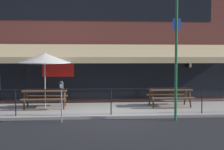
% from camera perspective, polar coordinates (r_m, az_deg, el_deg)
% --- Properties ---
extents(ground_plane, '(120.00, 120.00, 0.00)m').
position_cam_1_polar(ground_plane, '(11.33, -0.04, -8.03)').
color(ground_plane, black).
extents(patio_deck, '(15.00, 4.00, 0.10)m').
position_cam_1_polar(patio_deck, '(13.29, -0.75, -6.16)').
color(patio_deck, '#9E998E').
rests_on(patio_deck, ground).
extents(restaurant_building, '(15.00, 1.60, 6.73)m').
position_cam_1_polar(restaurant_building, '(15.38, -1.34, 7.40)').
color(restaurant_building, brown).
rests_on(restaurant_building, ground).
extents(patio_railing, '(13.84, 0.04, 0.97)m').
position_cam_1_polar(patio_railing, '(11.50, -0.16, -3.84)').
color(patio_railing, black).
rests_on(patio_railing, patio_deck).
extents(picnic_table_left, '(1.80, 1.42, 0.76)m').
position_cam_1_polar(picnic_table_left, '(13.33, -12.13, -3.36)').
color(picnic_table_left, brown).
rests_on(picnic_table_left, patio_deck).
extents(picnic_table_centre, '(1.80, 1.42, 0.76)m').
position_cam_1_polar(picnic_table_centre, '(13.71, 10.49, -3.16)').
color(picnic_table_centre, brown).
rests_on(picnic_table_centre, patio_deck).
extents(patio_umbrella_left, '(2.14, 2.14, 2.38)m').
position_cam_1_polar(patio_umbrella_left, '(13.27, -12.19, 2.99)').
color(patio_umbrella_left, '#B7B2A8').
rests_on(patio_umbrella_left, patio_deck).
extents(parking_meter_near, '(0.15, 0.16, 1.42)m').
position_cam_1_polar(parking_meter_near, '(10.66, -9.24, -2.54)').
color(parking_meter_near, gray).
rests_on(parking_meter_near, ground).
extents(street_sign_pole, '(0.28, 0.09, 4.66)m').
position_cam_1_polar(street_sign_pole, '(11.08, 11.66, 4.07)').
color(street_sign_pole, '#1E6033').
rests_on(street_sign_pole, ground).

